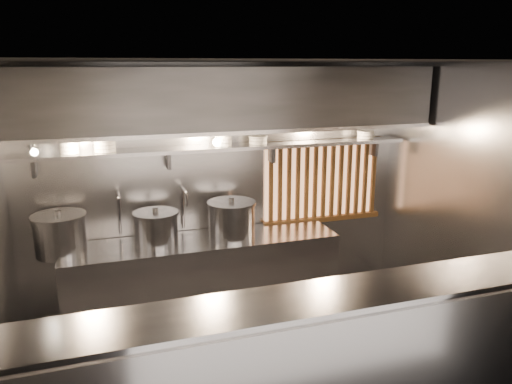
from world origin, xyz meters
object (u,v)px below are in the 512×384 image
heat_lamp (30,146)px  stock_pot_right (232,219)px  pendant_bulb (217,142)px  stock_pot_mid (156,228)px  stock_pot_left (60,234)px

heat_lamp → stock_pot_right: heat_lamp is taller
stock_pot_right → pendant_bulb: bearing=146.1°
stock_pot_mid → stock_pot_right: (0.82, -0.03, 0.02)m
pendant_bulb → stock_pot_right: bearing=-33.9°
stock_pot_right → stock_pot_left: bearing=178.1°
stock_pot_left → stock_pot_mid: stock_pot_left is taller
heat_lamp → pendant_bulb: bearing=11.0°
stock_pot_mid → heat_lamp: bearing=-165.2°
stock_pot_mid → stock_pot_right: stock_pot_right is taller
heat_lamp → stock_pot_mid: heat_lamp is taller
pendant_bulb → stock_pot_right: size_ratio=0.28×
stock_pot_left → stock_pot_mid: 0.96m
heat_lamp → stock_pot_right: (1.93, 0.26, -0.96)m
stock_pot_right → heat_lamp: bearing=-172.3°
pendant_bulb → stock_pot_left: pendant_bulb is taller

